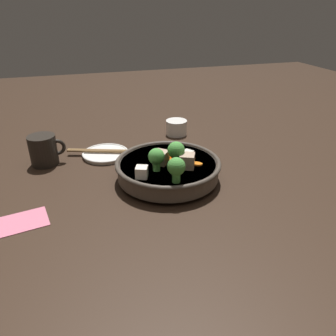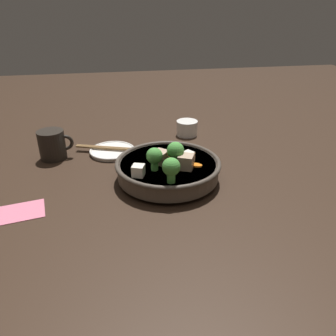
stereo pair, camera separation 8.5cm
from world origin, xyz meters
name	(u,v)px [view 1 (the left image)]	position (x,y,z in m)	size (l,w,h in m)	color
ground_plane	(168,179)	(0.00, 0.00, 0.00)	(3.00, 3.00, 0.00)	black
stirfry_bowl	(168,167)	(0.00, 0.00, 0.04)	(0.27, 0.27, 0.11)	#51473D
side_saucer	(105,154)	(-0.14, 0.20, 0.01)	(0.14, 0.14, 0.01)	white
tea_cup	(176,127)	(0.12, 0.31, 0.03)	(0.07, 0.07, 0.05)	white
dark_mug	(44,150)	(-0.31, 0.19, 0.04)	(0.10, 0.08, 0.09)	black
napkin	(20,222)	(-0.35, -0.09, 0.00)	(0.12, 0.10, 0.00)	#D16B84
chopsticks_pair	(105,151)	(-0.14, 0.20, 0.02)	(0.22, 0.09, 0.01)	olive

